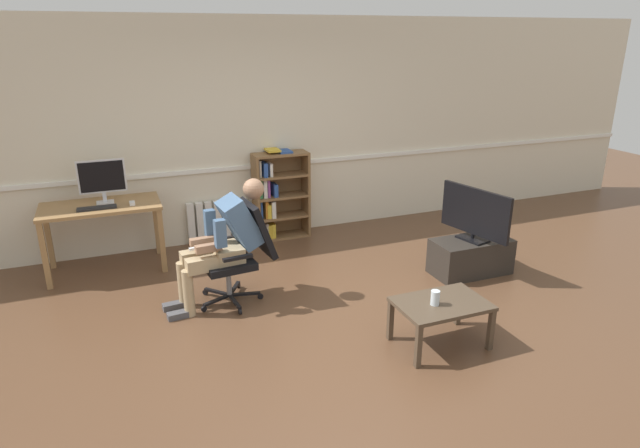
# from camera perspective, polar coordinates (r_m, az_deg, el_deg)

# --- Properties ---
(ground_plane) EXTENTS (18.00, 18.00, 0.00)m
(ground_plane) POSITION_cam_1_polar(r_m,az_deg,el_deg) (4.89, 2.10, -11.09)
(ground_plane) COLOR brown
(back_wall) EXTENTS (12.00, 0.13, 2.70)m
(back_wall) POSITION_cam_1_polar(r_m,az_deg,el_deg) (6.82, -6.90, 9.70)
(back_wall) COLOR beige
(back_wall) RESTS_ON ground_plane
(computer_desk) EXTENTS (1.23, 0.65, 0.76)m
(computer_desk) POSITION_cam_1_polar(r_m,az_deg,el_deg) (6.27, -22.08, 0.94)
(computer_desk) COLOR #9E7547
(computer_desk) RESTS_ON ground_plane
(imac_monitor) EXTENTS (0.49, 0.14, 0.47)m
(imac_monitor) POSITION_cam_1_polar(r_m,az_deg,el_deg) (6.25, -22.01, 4.51)
(imac_monitor) COLOR silver
(imac_monitor) RESTS_ON computer_desk
(keyboard) EXTENTS (0.39, 0.12, 0.02)m
(keyboard) POSITION_cam_1_polar(r_m,az_deg,el_deg) (6.11, -22.48, 1.57)
(keyboard) COLOR black
(keyboard) RESTS_ON computer_desk
(computer_mouse) EXTENTS (0.06, 0.10, 0.03)m
(computer_mouse) POSITION_cam_1_polar(r_m,az_deg,el_deg) (6.12, -19.20, 2.09)
(computer_mouse) COLOR white
(computer_mouse) RESTS_ON computer_desk
(bookshelf) EXTENTS (0.69, 0.29, 1.15)m
(bookshelf) POSITION_cam_1_polar(r_m,az_deg,el_deg) (6.85, -4.59, 2.94)
(bookshelf) COLOR brown
(bookshelf) RESTS_ON ground_plane
(radiator) EXTENTS (0.74, 0.08, 0.54)m
(radiator) POSITION_cam_1_polar(r_m,az_deg,el_deg) (6.86, -10.73, 0.26)
(radiator) COLOR white
(radiator) RESTS_ON ground_plane
(office_chair) EXTENTS (0.77, 0.62, 0.98)m
(office_chair) POSITION_cam_1_polar(r_m,az_deg,el_deg) (5.26, -8.29, -2.62)
(office_chair) COLOR black
(office_chair) RESTS_ON ground_plane
(person_seated) EXTENTS (1.03, 0.42, 1.21)m
(person_seated) POSITION_cam_1_polar(r_m,az_deg,el_deg) (5.17, -10.10, -1.68)
(person_seated) COLOR tan
(person_seated) RESTS_ON ground_plane
(tv_stand) EXTENTS (0.85, 0.43, 0.39)m
(tv_stand) POSITION_cam_1_polar(r_m,az_deg,el_deg) (6.12, 15.60, -3.30)
(tv_stand) COLOR #2D2823
(tv_stand) RESTS_ON ground_plane
(tv_screen) EXTENTS (0.27, 0.87, 0.57)m
(tv_screen) POSITION_cam_1_polar(r_m,az_deg,el_deg) (5.95, 16.04, 1.09)
(tv_screen) COLOR black
(tv_screen) RESTS_ON tv_stand
(coffee_table) EXTENTS (0.75, 0.51, 0.40)m
(coffee_table) POSITION_cam_1_polar(r_m,az_deg,el_deg) (4.63, 12.67, -8.63)
(coffee_table) COLOR #4C3D2D
(coffee_table) RESTS_ON ground_plane
(drinking_glass) EXTENTS (0.07, 0.07, 0.12)m
(drinking_glass) POSITION_cam_1_polar(r_m,az_deg,el_deg) (4.53, 12.06, -7.62)
(drinking_glass) COLOR silver
(drinking_glass) RESTS_ON coffee_table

